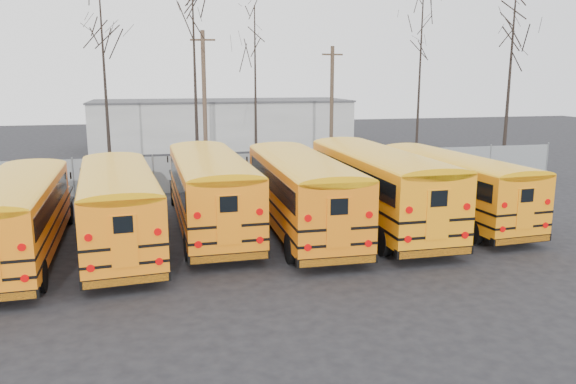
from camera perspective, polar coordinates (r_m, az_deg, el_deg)
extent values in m
plane|color=black|center=(19.47, -1.42, -6.68)|extent=(120.00, 120.00, 0.00)
cube|color=gray|center=(30.76, -6.05, 1.99)|extent=(40.00, 0.04, 2.00)
cube|color=beige|center=(50.60, -6.74, 6.88)|extent=(22.00, 8.00, 4.00)
cylinder|color=black|center=(17.86, -23.82, -7.82)|extent=(0.30, 0.96, 0.95)
cylinder|color=black|center=(25.80, -26.10, -2.21)|extent=(0.30, 0.96, 0.95)
cylinder|color=black|center=(25.48, -21.36, -1.98)|extent=(0.30, 0.96, 0.95)
cube|color=orange|center=(20.67, -25.84, -2.20)|extent=(2.71, 8.92, 2.23)
cube|color=orange|center=(25.84, -23.73, -0.90)|extent=(2.20, 1.69, 0.95)
cube|color=black|center=(20.39, -26.05, -0.96)|extent=(2.71, 7.97, 0.66)
cube|color=black|center=(21.60, -25.31, -3.48)|extent=(2.80, 10.55, 0.09)
cube|color=black|center=(21.49, -25.42, -2.25)|extent=(2.80, 10.55, 0.09)
cube|color=black|center=(26.68, -23.41, -1.65)|extent=(2.29, 0.28, 0.25)
cylinder|color=#B20505|center=(16.49, -25.18, -7.95)|extent=(0.21, 0.05, 0.21)
cylinder|color=#B20505|center=(16.24, -25.44, -5.10)|extent=(0.21, 0.05, 0.21)
cylinder|color=black|center=(18.00, -19.84, -7.30)|extent=(0.36, 1.00, 0.98)
cylinder|color=black|center=(18.05, -12.77, -6.83)|extent=(0.36, 1.00, 0.98)
cylinder|color=black|center=(25.93, -19.51, -1.58)|extent=(0.36, 1.00, 0.98)
cylinder|color=black|center=(25.96, -14.63, -1.27)|extent=(0.36, 1.00, 0.98)
cube|color=orange|center=(20.76, -16.85, -1.34)|extent=(3.25, 9.28, 2.30)
cube|color=orange|center=(26.16, -17.15, -0.22)|extent=(2.34, 1.85, 0.98)
cube|color=black|center=(20.46, -16.91, -0.05)|extent=(3.20, 8.31, 0.68)
cube|color=black|center=(21.73, -16.81, -2.69)|extent=(3.42, 10.96, 0.09)
cube|color=black|center=(21.62, -16.89, -1.43)|extent=(3.42, 10.96, 0.09)
cube|color=black|center=(16.81, -16.10, -8.58)|extent=(2.51, 0.44, 0.27)
cube|color=black|center=(27.03, -17.13, -1.02)|extent=(2.36, 0.40, 0.25)
cube|color=orange|center=(16.34, -16.31, -4.84)|extent=(0.73, 0.10, 1.52)
cylinder|color=#B20505|center=(16.54, -19.42, -7.33)|extent=(0.22, 0.06, 0.22)
cylinder|color=#B20505|center=(16.59, -12.95, -6.90)|extent=(0.22, 0.06, 0.22)
cylinder|color=#B20505|center=(16.28, -19.63, -4.40)|extent=(0.22, 0.06, 0.22)
cylinder|color=#B20505|center=(16.33, -13.09, -3.97)|extent=(0.22, 0.06, 0.22)
cylinder|color=black|center=(19.31, -10.04, -5.41)|extent=(0.31, 1.04, 1.03)
cylinder|color=black|center=(19.61, -3.19, -4.98)|extent=(0.31, 1.04, 1.03)
cylinder|color=black|center=(27.72, -11.50, -0.26)|extent=(0.31, 1.04, 1.03)
cylinder|color=black|center=(27.93, -6.72, -0.02)|extent=(0.31, 1.04, 1.03)
cube|color=orange|center=(22.37, -7.87, 0.21)|extent=(2.79, 9.67, 2.43)
cube|color=orange|center=(28.06, -9.21, 1.04)|extent=(2.36, 1.81, 1.03)
cube|color=black|center=(22.06, -7.84, 1.49)|extent=(2.81, 8.64, 0.72)
cube|color=black|center=(23.38, -8.07, -1.17)|extent=(2.86, 11.45, 0.09)
cube|color=black|center=(23.27, -8.11, 0.07)|extent=(2.86, 11.45, 0.09)
cube|color=black|center=(18.17, -5.99, -6.56)|extent=(2.65, 0.28, 0.29)
cube|color=black|center=(28.97, -9.33, 0.23)|extent=(2.49, 0.26, 0.27)
cube|color=orange|center=(17.71, -6.02, -2.85)|extent=(0.78, 0.06, 1.60)
cylinder|color=#B20505|center=(17.79, -9.10, -5.30)|extent=(0.23, 0.05, 0.23)
cylinder|color=#B20505|center=(18.06, -2.87, -4.90)|extent=(0.23, 0.05, 0.23)
cylinder|color=#B20505|center=(17.54, -9.20, -2.39)|extent=(0.23, 0.05, 0.23)
cylinder|color=#B20505|center=(17.82, -2.90, -2.03)|extent=(0.23, 0.05, 0.23)
cylinder|color=black|center=(18.73, 0.34, -5.76)|extent=(0.30, 1.04, 1.03)
cylinder|color=black|center=(19.36, 7.12, -5.27)|extent=(0.30, 1.04, 1.03)
cylinder|color=black|center=(26.99, -3.77, -0.37)|extent=(0.30, 1.04, 1.03)
cylinder|color=black|center=(27.43, 1.06, -0.15)|extent=(0.30, 1.04, 1.03)
cube|color=orange|center=(21.86, 1.37, 0.05)|extent=(2.71, 9.64, 2.43)
cube|color=orange|center=(27.44, -1.49, 0.95)|extent=(2.35, 1.79, 1.03)
cube|color=black|center=(21.56, 1.50, 1.35)|extent=(2.74, 8.61, 0.72)
cube|color=black|center=(22.85, 0.83, -1.36)|extent=(2.77, 11.42, 0.09)
cube|color=black|center=(22.74, 0.83, -0.09)|extent=(2.77, 11.42, 0.09)
cube|color=black|center=(17.81, 5.00, -6.92)|extent=(2.65, 0.26, 0.29)
cube|color=black|center=(28.34, -1.80, 0.12)|extent=(2.48, 0.24, 0.27)
cube|color=orange|center=(17.35, 5.19, -3.15)|extent=(0.78, 0.05, 1.60)
cylinder|color=#B20505|center=(17.28, 2.03, -5.67)|extent=(0.23, 0.04, 0.23)
cylinder|color=#B20505|center=(17.85, 8.17, -5.21)|extent=(0.23, 0.04, 0.23)
cylinder|color=#B20505|center=(17.02, 2.06, -2.68)|extent=(0.23, 0.04, 0.23)
cylinder|color=#B20505|center=(17.61, 8.25, -2.31)|extent=(0.23, 0.04, 0.23)
cylinder|color=black|center=(19.80, 9.65, -4.92)|extent=(0.30, 1.07, 1.07)
cylinder|color=black|center=(20.84, 15.79, -4.36)|extent=(0.30, 1.07, 1.07)
cylinder|color=black|center=(28.03, 2.50, 0.13)|extent=(0.30, 1.07, 1.07)
cylinder|color=black|center=(28.77, 7.13, 0.35)|extent=(0.30, 1.07, 1.07)
cube|color=orange|center=(23.07, 9.16, 0.67)|extent=(2.69, 9.95, 2.51)
cube|color=orange|center=(28.63, 4.63, 1.44)|extent=(2.41, 1.82, 1.07)
cube|color=black|center=(22.78, 9.41, 1.96)|extent=(2.73, 8.88, 0.75)
cube|color=black|center=(24.05, 8.28, -0.74)|extent=(2.73, 11.79, 0.10)
cube|color=black|center=(23.94, 8.32, 0.51)|extent=(2.73, 11.79, 0.10)
cube|color=black|center=(19.12, 14.63, -5.90)|extent=(2.74, 0.24, 0.30)
cube|color=black|center=(29.54, 4.10, 0.60)|extent=(2.57, 0.22, 0.28)
cube|color=orange|center=(18.69, 14.99, -2.24)|extent=(0.80, 0.04, 1.66)
cylinder|color=#B20505|center=(18.41, 12.09, -4.72)|extent=(0.24, 0.04, 0.24)
cylinder|color=#B20505|center=(19.36, 17.55, -4.20)|extent=(0.24, 0.04, 0.24)
cylinder|color=#B20505|center=(18.17, 12.22, -1.80)|extent=(0.24, 0.04, 0.24)
cylinder|color=#B20505|center=(19.13, 17.72, -1.43)|extent=(0.24, 0.04, 0.24)
cylinder|color=black|center=(22.00, 18.37, -3.83)|extent=(0.33, 0.97, 0.96)
cylinder|color=black|center=(23.30, 22.71, -3.30)|extent=(0.33, 0.97, 0.96)
cylinder|color=black|center=(28.70, 9.09, 0.15)|extent=(0.33, 0.97, 0.96)
cylinder|color=black|center=(29.71, 12.83, 0.40)|extent=(0.33, 0.97, 0.96)
cube|color=orange|center=(24.84, 16.44, 0.68)|extent=(3.00, 9.04, 2.25)
cube|color=orange|center=(29.39, 10.72, 1.31)|extent=(2.26, 1.77, 0.96)
cube|color=black|center=(24.60, 16.75, 1.74)|extent=(2.97, 8.08, 0.67)
cube|color=black|center=(25.64, 15.35, -0.51)|extent=(3.14, 10.68, 0.09)
cube|color=black|center=(25.54, 15.41, 0.54)|extent=(3.14, 10.68, 0.09)
cube|color=black|center=(21.72, 22.59, -4.47)|extent=(2.46, 0.38, 0.27)
cube|color=black|center=(30.15, 10.01, 0.58)|extent=(2.30, 0.35, 0.25)
cube|color=orange|center=(21.37, 23.01, -1.58)|extent=(0.72, 0.09, 1.48)
cylinder|color=#B20505|center=(20.95, 20.98, -3.56)|extent=(0.21, 0.05, 0.21)
cylinder|color=#B20505|center=(22.10, 24.70, -3.09)|extent=(0.21, 0.05, 0.21)
cylinder|color=#B20505|center=(20.75, 21.15, -1.26)|extent=(0.21, 0.05, 0.21)
cylinder|color=#B20505|center=(21.91, 24.89, -0.91)|extent=(0.21, 0.05, 0.21)
cylinder|color=#4F3C2D|center=(37.52, -8.48, 9.06)|extent=(0.28, 0.28, 9.03)
cube|color=#4F3C2D|center=(37.56, -8.66, 15.04)|extent=(1.60, 0.39, 0.12)
cylinder|color=#453527|center=(37.80, 4.45, 8.45)|extent=(0.25, 0.25, 8.08)
cube|color=#453527|center=(37.77, 4.54, 13.76)|extent=(1.44, 0.22, 0.11)
cone|color=black|center=(36.02, -18.08, 10.23)|extent=(0.26, 0.26, 11.17)
cone|color=black|center=(34.35, -9.40, 10.51)|extent=(0.26, 0.26, 11.07)
cone|color=black|center=(34.13, -3.32, 9.91)|extent=(0.26, 0.26, 10.21)
cone|color=black|center=(38.28, 13.24, 11.63)|extent=(0.26, 0.26, 12.63)
cone|color=black|center=(39.85, 21.56, 10.47)|extent=(0.26, 0.26, 11.72)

